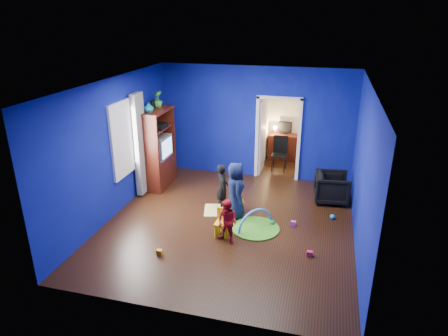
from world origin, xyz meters
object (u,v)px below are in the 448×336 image
(child_navy, at_px, (235,191))
(play_mat, at_px, (255,228))
(toddler_red, at_px, (227,222))
(study_desk, at_px, (283,147))
(tv_armoire, at_px, (157,148))
(kid_chair, at_px, (222,225))
(child_black, at_px, (223,187))
(hopper_ball, at_px, (236,204))
(folding_chair, at_px, (279,154))
(crt_tv, at_px, (158,147))
(vase, at_px, (149,107))
(armchair, at_px, (332,188))

(child_navy, xyz_separation_m, play_mat, (0.52, -0.39, -0.61))
(toddler_red, bearing_deg, study_desk, 107.51)
(tv_armoire, relative_size, kid_chair, 3.92)
(child_black, bearing_deg, toddler_red, 177.51)
(child_black, bearing_deg, tv_armoire, 43.67)
(kid_chair, bearing_deg, hopper_ball, 92.50)
(toddler_red, xyz_separation_m, folding_chair, (0.46, 4.00, 0.02))
(crt_tv, relative_size, kid_chair, 1.40)
(study_desk, bearing_deg, folding_chair, -90.00)
(folding_chair, bearing_deg, play_mat, -90.44)
(vase, height_order, hopper_ball, vase)
(crt_tv, distance_m, folding_chair, 3.36)
(play_mat, distance_m, study_desk, 4.35)
(vase, height_order, play_mat, vase)
(hopper_ball, height_order, kid_chair, kid_chair)
(armchair, bearing_deg, study_desk, 23.06)
(armchair, bearing_deg, child_black, 108.46)
(child_black, bearing_deg, hopper_ball, -117.43)
(child_black, height_order, tv_armoire, tv_armoire)
(toddler_red, relative_size, hopper_ball, 2.31)
(armchair, distance_m, hopper_ball, 2.30)
(armchair, relative_size, kid_chair, 1.51)
(toddler_red, xyz_separation_m, play_mat, (0.43, 0.63, -0.42))
(hopper_ball, bearing_deg, folding_chair, 77.76)
(child_black, xyz_separation_m, kid_chair, (0.29, -1.10, -0.28))
(child_black, bearing_deg, child_navy, -149.62)
(crt_tv, distance_m, kid_chair, 3.05)
(tv_armoire, bearing_deg, play_mat, -29.39)
(tv_armoire, height_order, study_desk, tv_armoire)
(crt_tv, bearing_deg, hopper_ball, -23.17)
(crt_tv, height_order, folding_chair, crt_tv)
(toddler_red, relative_size, kid_chair, 1.75)
(tv_armoire, height_order, crt_tv, tv_armoire)
(child_black, relative_size, kid_chair, 2.14)
(child_black, bearing_deg, vase, 51.43)
(child_black, height_order, child_navy, child_navy)
(play_mat, xyz_separation_m, folding_chair, (0.03, 3.37, 0.45))
(study_desk, bearing_deg, armchair, -61.37)
(vase, height_order, tv_armoire, vase)
(study_desk, bearing_deg, kid_chair, -97.29)
(child_navy, xyz_separation_m, vase, (-2.28, 0.89, 1.45))
(child_black, relative_size, child_navy, 0.86)
(kid_chair, relative_size, folding_chair, 0.54)
(tv_armoire, height_order, play_mat, tv_armoire)
(child_black, distance_m, crt_tv, 2.14)
(tv_armoire, bearing_deg, hopper_ball, -22.80)
(child_navy, height_order, tv_armoire, tv_armoire)
(armchair, bearing_deg, child_navy, 118.26)
(toddler_red, height_order, crt_tv, crt_tv)
(armchair, distance_m, crt_tv, 4.27)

